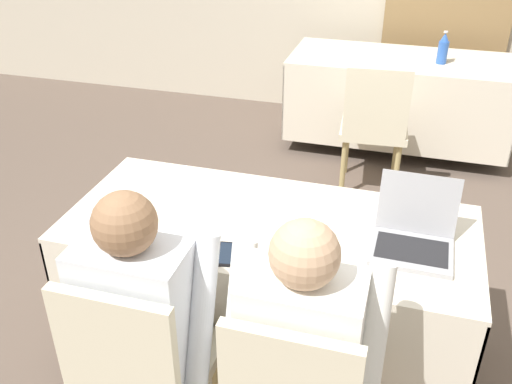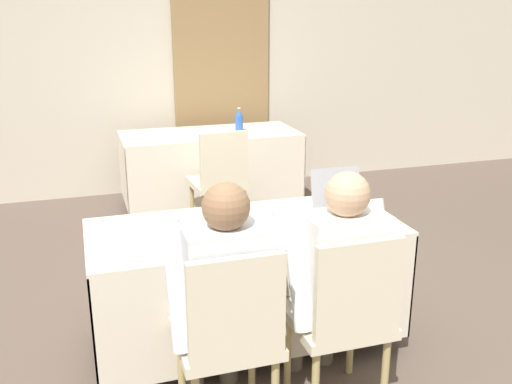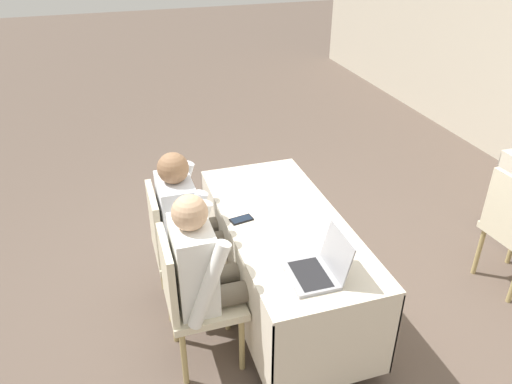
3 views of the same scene
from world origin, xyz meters
The scene contains 16 objects.
ground_plane centered at (0.00, 0.00, 0.00)m, with size 24.00×24.00×0.00m, color brown.
wall_back centered at (0.00, 3.17, 1.35)m, with size 12.00×0.06×2.70m.
curtain_panel centered at (0.67, 3.11, 1.33)m, with size 1.01×0.04×2.65m.
conference_table_near centered at (0.00, 0.00, 0.55)m, with size 1.68×0.75×0.73m.
conference_table_far centered at (0.38, 2.47, 0.55)m, with size 1.68×0.75×0.73m.
laptop centered at (0.57, -0.02, 0.78)m, with size 0.30×0.31×0.25m.
cell_phone centered at (-0.09, -0.27, 0.74)m, with size 0.10×0.16×0.01m.
paper_beside_laptop centered at (-0.55, 0.19, 0.73)m, with size 0.32×0.36×0.00m.
paper_centre_table centered at (0.15, 0.17, 0.73)m, with size 0.32×0.36×0.00m.
paper_left_edge centered at (-0.29, -0.10, 0.73)m, with size 0.32×0.36×0.00m.
water_bottle centered at (0.65, 2.41, 0.84)m, with size 0.07×0.07×0.24m.
chair_near_left centered at (-0.27, -0.68, 0.52)m, with size 0.44×0.44×0.92m.
chair_near_right centered at (0.27, -0.68, 0.52)m, with size 0.44×0.44×0.92m.
chair_far_spare centered at (0.27, 1.67, 0.52)m, with size 0.47×0.47×0.92m.
person_checkered_shirt centered at (-0.27, -0.57, 0.68)m, with size 0.50×0.52×1.18m.
person_white_shirt centered at (0.27, -0.57, 0.68)m, with size 0.50×0.52×1.18m.
Camera 2 is at (-0.81, -2.76, 1.84)m, focal length 40.00 mm.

